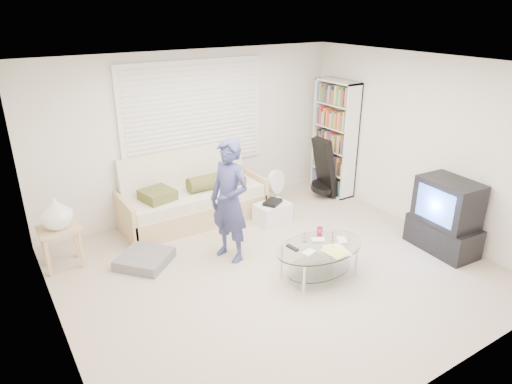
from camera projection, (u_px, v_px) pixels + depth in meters
ground at (276, 270)px, 5.75m from camera, size 5.00×5.00×0.00m
room_shell at (256, 136)px, 5.50m from camera, size 5.02×4.52×2.51m
window_blinds at (194, 115)px, 6.87m from camera, size 2.32×0.08×1.62m
futon_sofa at (193, 199)px, 6.95m from camera, size 2.18×0.88×1.06m
grey_floor_pillow at (145, 259)px, 5.86m from camera, size 0.84×0.84×0.13m
side_table at (56, 216)px, 5.56m from camera, size 0.49×0.39×0.96m
bookshelf at (334, 138)px, 7.79m from camera, size 0.31×0.82×1.95m
guitar_case at (324, 172)px, 7.72m from camera, size 0.40×0.39×1.04m
floor_fan at (276, 185)px, 7.38m from camera, size 0.40×0.26×0.65m
storage_bin at (272, 212)px, 6.95m from camera, size 0.54×0.39×0.36m
tv_unit at (446, 217)px, 6.05m from camera, size 0.56×0.95×1.00m
coffee_table at (320, 252)px, 5.47m from camera, size 1.17×0.76×0.55m
standing_person at (230, 201)px, 5.74m from camera, size 0.55×0.68×1.61m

